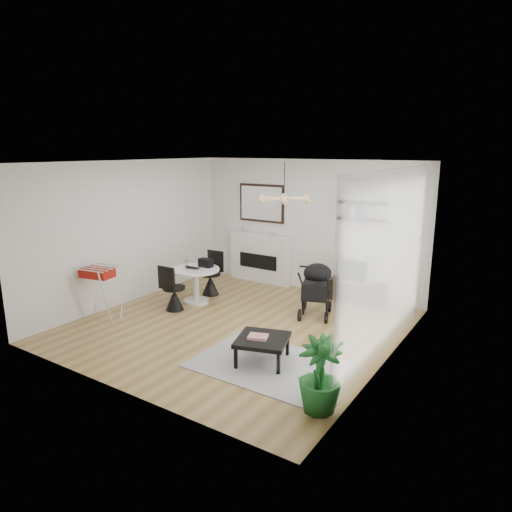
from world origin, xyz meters
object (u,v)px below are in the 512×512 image
Objects in this scene: tv_console at (357,291)px; potted_plant at (320,375)px; stroller at (316,291)px; crt_tv at (359,269)px; drying_rack at (101,291)px; fireplace at (260,252)px; dining_table at (196,280)px; coffee_table at (263,340)px.

potted_plant is (1.04, -3.87, 0.24)m from tv_console.
crt_tv is at bearing 52.84° from stroller.
potted_plant is (4.43, -0.56, -0.05)m from drying_rack.
fireplace is at bearing 176.94° from tv_console.
fireplace is 2.35× the size of dining_table.
tv_console is at bearing 105.05° from potted_plant.
stroller reaches higher than coffee_table.
dining_table is 1.75m from drying_rack.
drying_rack is 4.47m from potted_plant.
dining_table is 1.04× the size of potted_plant.
crt_tv is (0.03, -0.00, 0.45)m from tv_console.
crt_tv is 0.62× the size of dining_table.
tv_console is 1.06× the size of stroller.
potted_plant is at bearing -74.95° from tv_console.
coffee_table is at bearing 150.50° from potted_plant.
coffee_table is (-0.17, -3.20, -0.33)m from crt_tv.
coffee_table is at bearing -92.46° from tv_console.
fireplace is 2.34m from crt_tv.
crt_tv is at bearing 33.90° from dining_table.
fireplace is 2.45× the size of potted_plant.
tv_console is 4.01m from potted_plant.
drying_rack reaches higher than coffee_table.
potted_plant is at bearing -49.98° from fireplace.
fireplace reaches higher than tv_console.
fireplace reaches higher than drying_rack.
crt_tv reaches higher than potted_plant.
tv_console is 3.12m from dining_table.
dining_table is (-2.60, -1.75, -0.21)m from crt_tv.
crt_tv is 0.55× the size of stroller.
potted_plant is at bearing -17.38° from drying_rack.
drying_rack reaches higher than crt_tv.
dining_table is at bearing 149.26° from coffee_table.
stroller is (3.05, 2.21, -0.06)m from drying_rack.
crt_tv is at bearing 33.85° from drying_rack.
coffee_table is (2.17, -3.32, -0.36)m from fireplace.
stroller is at bearing 116.56° from potted_plant.
coffee_table is at bearing -56.83° from fireplace.
tv_console is 1.91× the size of crt_tv.
stroller reaches higher than crt_tv.
coffee_table is (3.25, 0.10, -0.17)m from drying_rack.
dining_table is 0.90× the size of stroller.
coffee_table is at bearing -30.74° from dining_table.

